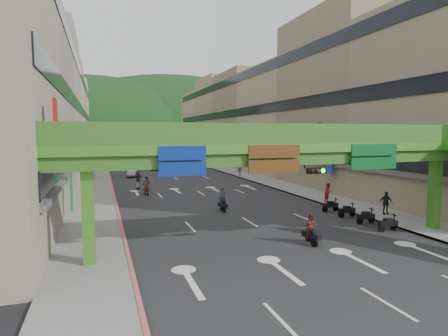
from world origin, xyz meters
name	(u,v)px	position (x,y,z in m)	size (l,w,h in m)	color
ground	(354,284)	(0.00, 0.00, 0.00)	(320.00, 320.00, 0.00)	black
road_slab	(165,172)	(0.00, 50.00, 0.01)	(18.00, 140.00, 0.02)	#28282B
sidewalk_left	(97,174)	(-11.00, 50.00, 0.07)	(4.00, 140.00, 0.15)	gray
sidewalk_right	(226,169)	(11.00, 50.00, 0.07)	(4.00, 140.00, 0.15)	gray
curb_left	(109,173)	(-9.10, 50.00, 0.09)	(0.20, 140.00, 0.18)	#CC5959
curb_right	(216,170)	(9.10, 50.00, 0.09)	(0.20, 140.00, 0.18)	gray
building_row_left	(40,114)	(-18.93, 50.00, 9.46)	(12.80, 95.00, 19.00)	#9E937F
building_row_right	(267,117)	(18.93, 50.00, 9.46)	(12.80, 95.00, 19.00)	gray
overpass_near	(309,157)	(0.93, 5.38, 5.21)	(28.00, 12.27, 7.10)	#4C9E2D
overpass_far	(152,139)	(0.00, 65.00, 5.40)	(28.00, 2.20, 7.10)	#4C9E2D
hill_left	(89,148)	(-15.00, 160.00, 0.00)	(168.00, 140.00, 112.00)	#1C4419
hill_right	(172,146)	(25.00, 180.00, 0.00)	(208.00, 176.00, 128.00)	#1C4419
bunting_string	(192,138)	(0.00, 30.00, 5.96)	(26.00, 0.36, 0.47)	black
scooter_rider_near	(223,200)	(-0.69, 16.26, 0.97)	(0.67, 1.60, 2.08)	black
scooter_rider_mid	(312,229)	(1.39, 5.72, 0.94)	(0.84, 1.58, 1.85)	black
scooter_rider_left	(138,181)	(-6.30, 30.72, 1.08)	(1.07, 1.60, 2.14)	gray
scooter_rider_far	(146,185)	(-5.77, 26.96, 1.04)	(0.91, 1.60, 2.06)	maroon
parked_scooter_row	(356,214)	(7.85, 10.00, 0.52)	(1.60, 7.16, 1.08)	black
car_silver	(132,173)	(-5.93, 44.16, 0.63)	(1.34, 3.84, 1.27)	gray
car_yellow	(154,166)	(-1.38, 53.78, 0.71)	(1.69, 4.19, 1.43)	yellow
pedestrian_red	(328,194)	(9.80, 16.52, 0.91)	(0.88, 0.69, 1.81)	#A31D2C
pedestrian_dark	(386,205)	(11.05, 10.53, 0.91)	(1.07, 0.44, 1.82)	black
pedestrian_blue	(239,171)	(9.80, 40.00, 0.84)	(0.78, 0.50, 1.67)	#37395D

